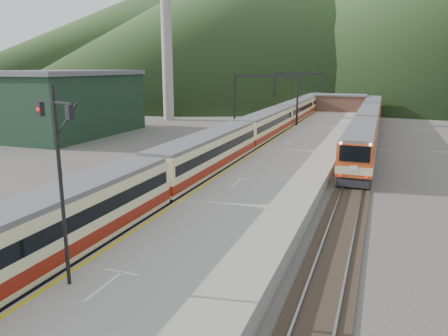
% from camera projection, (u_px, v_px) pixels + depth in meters
% --- Properties ---
extents(track_main, '(2.60, 200.00, 0.23)m').
position_uv_depth(track_main, '(255.00, 149.00, 49.08)').
color(track_main, black).
rests_on(track_main, ground).
extents(track_far, '(2.60, 200.00, 0.23)m').
position_uv_depth(track_far, '(214.00, 146.00, 50.75)').
color(track_far, black).
rests_on(track_far, ground).
extents(track_second, '(2.60, 200.00, 0.23)m').
position_uv_depth(track_second, '(362.00, 156.00, 45.26)').
color(track_second, black).
rests_on(track_second, ground).
extents(platform, '(8.00, 100.00, 1.00)m').
position_uv_depth(platform, '(302.00, 151.00, 45.29)').
color(platform, gray).
rests_on(platform, ground).
extents(gantry_near, '(9.55, 0.25, 8.00)m').
position_uv_depth(gantry_near, '(265.00, 92.00, 62.51)').
color(gantry_near, black).
rests_on(gantry_near, ground).
extents(gantry_far, '(9.55, 0.25, 8.00)m').
position_uv_depth(gantry_far, '(298.00, 85.00, 85.40)').
color(gantry_far, black).
rests_on(gantry_far, ground).
extents(warehouse, '(14.50, 20.50, 8.60)m').
position_uv_depth(warehouse, '(61.00, 103.00, 59.26)').
color(warehouse, '#17301F').
rests_on(warehouse, ground).
extents(smokestack, '(1.80, 1.80, 30.00)m').
position_uv_depth(smokestack, '(166.00, 31.00, 73.16)').
color(smokestack, '#9E998E').
rests_on(smokestack, ground).
extents(station_shed, '(9.40, 4.40, 3.10)m').
position_uv_depth(station_shed, '(340.00, 102.00, 81.45)').
color(station_shed, brown).
rests_on(station_shed, platform).
extents(hill_a, '(180.00, 180.00, 60.00)m').
position_uv_depth(hill_a, '(263.00, 18.00, 192.93)').
color(hill_a, '#2C4820').
rests_on(hill_a, ground).
extents(hill_b, '(220.00, 220.00, 75.00)m').
position_uv_depth(hill_b, '(430.00, 5.00, 204.59)').
color(hill_b, '#2C4820').
rests_on(hill_b, ground).
extents(hill_d, '(200.00, 200.00, 55.00)m').
position_uv_depth(hill_d, '(157.00, 36.00, 265.87)').
color(hill_d, '#2C4820').
rests_on(hill_d, ground).
extents(main_train, '(2.70, 92.91, 3.30)m').
position_uv_depth(main_train, '(266.00, 128.00, 52.83)').
color(main_train, beige).
rests_on(main_train, track_main).
extents(second_train, '(2.68, 55.02, 3.27)m').
position_uv_depth(second_train, '(368.00, 123.00, 57.46)').
color(second_train, '#D0491B').
rests_on(second_train, track_second).
extents(signal_mast, '(2.11, 0.81, 7.48)m').
position_uv_depth(signal_mast, '(59.00, 168.00, 15.61)').
color(signal_mast, black).
rests_on(signal_mast, platform).
extents(short_signal_b, '(0.25, 0.21, 2.27)m').
position_uv_depth(short_signal_b, '(179.00, 159.00, 36.94)').
color(short_signal_b, black).
rests_on(short_signal_b, ground).
extents(short_signal_c, '(0.23, 0.18, 2.27)m').
position_uv_depth(short_signal_c, '(61.00, 181.00, 29.71)').
color(short_signal_c, black).
rests_on(short_signal_c, ground).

